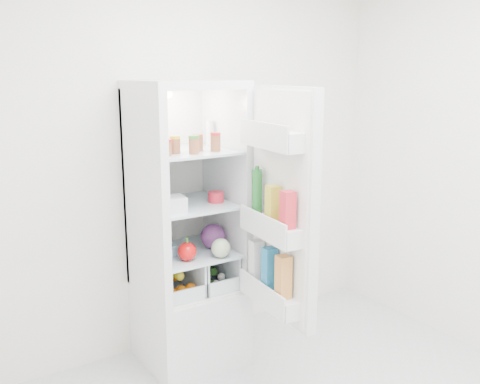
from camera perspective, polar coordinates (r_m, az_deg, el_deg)
room_walls at (r=2.38m, az=12.01°, el=6.23°), size 3.02×3.02×2.61m
refrigerator at (r=3.48m, az=-5.88°, el=-7.27°), size 0.60×0.60×1.80m
shelf_low at (r=3.40m, az=-5.42°, el=-6.39°), size 0.49×0.53×0.01m
shelf_mid at (r=3.31m, az=-5.54°, el=-1.32°), size 0.49×0.53×0.02m
shelf_top at (r=3.25m, az=-5.66°, el=4.35°), size 0.49×0.53×0.02m
crisper_left at (r=3.39m, az=-7.23°, el=-8.82°), size 0.23×0.46×0.22m
crisper_right at (r=3.50m, az=-3.58°, el=-8.07°), size 0.23×0.46×0.22m
condiment_jars at (r=3.12m, az=-5.34°, el=4.94°), size 0.38×0.16×0.08m
squeeze_bottle at (r=3.42m, az=-3.22°, el=6.29°), size 0.05×0.05×0.16m
tub_white at (r=3.11m, az=-7.20°, el=-1.29°), size 0.16×0.16×0.09m
tin_red at (r=3.32m, az=-2.58°, el=-0.53°), size 0.10×0.10×0.07m
foil_tray at (r=3.26m, az=-8.25°, el=-1.08°), size 0.21×0.18×0.04m
red_cabbage at (r=3.42m, az=-2.90°, el=-4.73°), size 0.16×0.16×0.16m
bell_pepper at (r=3.21m, az=-5.66°, el=-6.34°), size 0.11×0.11×0.11m
mushroom_bowl at (r=3.32m, az=-8.02°, el=-6.16°), size 0.18×0.18×0.07m
salad_bag at (r=3.25m, az=-2.06°, el=-6.00°), size 0.12×0.12×0.12m
citrus_pile at (r=3.34m, az=-6.92°, el=-9.49°), size 0.20×0.24×0.16m
veg_pile at (r=3.51m, az=-3.48°, el=-8.78°), size 0.16×0.30×0.10m
fridge_door at (r=2.97m, az=4.24°, el=-2.06°), size 0.22×0.60×1.30m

